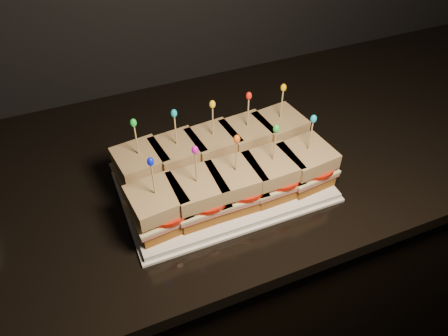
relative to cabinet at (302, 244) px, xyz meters
name	(u,v)px	position (x,y,z in m)	size (l,w,h in m)	color
cabinet	(302,244)	(0.00, 0.00, 0.00)	(2.49, 0.66, 0.88)	black
granite_slab	(323,130)	(0.00, 0.00, 0.46)	(2.53, 0.70, 0.03)	black
platter	(224,184)	(-0.31, -0.10, 0.48)	(0.41, 0.25, 0.02)	white
platter_rim	(224,186)	(-0.31, -0.10, 0.48)	(0.42, 0.27, 0.01)	white
sandwich_0_bread_bot	(143,179)	(-0.47, -0.05, 0.51)	(0.09, 0.09, 0.03)	brown
sandwich_0_ham	(142,173)	(-0.47, -0.05, 0.52)	(0.10, 0.10, 0.01)	#C85E5F
sandwich_0_cheese	(142,170)	(-0.47, -0.05, 0.53)	(0.10, 0.10, 0.01)	beige
sandwich_0_tomato	(148,168)	(-0.46, -0.05, 0.54)	(0.09, 0.09, 0.01)	red
sandwich_0_bread_top	(140,160)	(-0.47, -0.05, 0.56)	(0.09, 0.09, 0.03)	#5D3313
sandwich_0_pick	(137,142)	(-0.47, -0.05, 0.60)	(0.00, 0.00, 0.09)	tan
sandwich_0_frill	(133,123)	(-0.47, -0.05, 0.65)	(0.01, 0.01, 0.02)	green
sandwich_1_bread_bot	(179,169)	(-0.39, -0.05, 0.51)	(0.09, 0.09, 0.03)	brown
sandwich_1_ham	(179,163)	(-0.39, -0.05, 0.52)	(0.10, 0.10, 0.01)	#C85E5F
sandwich_1_cheese	(178,160)	(-0.39, -0.05, 0.53)	(0.10, 0.10, 0.01)	beige
sandwich_1_tomato	(185,158)	(-0.38, -0.05, 0.54)	(0.09, 0.09, 0.01)	red
sandwich_1_bread_top	(177,150)	(-0.39, -0.05, 0.56)	(0.09, 0.09, 0.03)	#5D3313
sandwich_1_pick	(176,132)	(-0.39, -0.05, 0.60)	(0.00, 0.00, 0.09)	tan
sandwich_1_frill	(174,113)	(-0.39, -0.05, 0.65)	(0.01, 0.01, 0.02)	#0BABB4
sandwich_2_bread_bot	(214,159)	(-0.31, -0.05, 0.51)	(0.09, 0.09, 0.03)	brown
sandwich_2_ham	(213,154)	(-0.31, -0.05, 0.52)	(0.10, 0.10, 0.01)	#C85E5F
sandwich_2_cheese	(213,151)	(-0.31, -0.05, 0.53)	(0.10, 0.10, 0.01)	beige
sandwich_2_tomato	(220,149)	(-0.30, -0.05, 0.54)	(0.09, 0.09, 0.01)	red
sandwich_2_bread_top	(213,141)	(-0.31, -0.05, 0.56)	(0.09, 0.09, 0.03)	#5D3313
sandwich_2_pick	(213,123)	(-0.31, -0.05, 0.60)	(0.00, 0.00, 0.09)	tan
sandwich_2_frill	(212,104)	(-0.31, -0.05, 0.65)	(0.01, 0.01, 0.02)	yellow
sandwich_3_bread_bot	(246,150)	(-0.24, -0.05, 0.51)	(0.09, 0.09, 0.03)	brown
sandwich_3_ham	(247,145)	(-0.24, -0.05, 0.52)	(0.10, 0.10, 0.01)	#C85E5F
sandwich_3_cheese	(247,142)	(-0.24, -0.05, 0.53)	(0.10, 0.10, 0.01)	beige
sandwich_3_tomato	(253,140)	(-0.22, -0.05, 0.54)	(0.09, 0.09, 0.01)	red
sandwich_3_bread_top	(247,132)	(-0.24, -0.05, 0.56)	(0.09, 0.09, 0.03)	#5D3313
sandwich_3_pick	(248,114)	(-0.24, -0.05, 0.60)	(0.00, 0.00, 0.09)	tan
sandwich_3_frill	(249,96)	(-0.24, -0.05, 0.65)	(0.01, 0.01, 0.02)	red
sandwich_4_bread_bot	(278,142)	(-0.16, -0.05, 0.51)	(0.09, 0.09, 0.03)	brown
sandwich_4_ham	(278,136)	(-0.16, -0.05, 0.52)	(0.10, 0.10, 0.01)	#C85E5F
sandwich_4_cheese	(279,134)	(-0.16, -0.05, 0.53)	(0.10, 0.10, 0.01)	beige
sandwich_4_tomato	(285,131)	(-0.15, -0.05, 0.54)	(0.09, 0.09, 0.01)	red
sandwich_4_bread_top	(280,124)	(-0.16, -0.05, 0.56)	(0.09, 0.09, 0.03)	#5D3313
sandwich_4_pick	(282,106)	(-0.16, -0.05, 0.60)	(0.00, 0.00, 0.09)	tan
sandwich_4_frill	(284,88)	(-0.16, -0.05, 0.65)	(0.01, 0.01, 0.02)	#E6A80D
sandwich_5_bread_bot	(159,219)	(-0.47, -0.16, 0.51)	(0.09, 0.09, 0.03)	brown
sandwich_5_ham	(158,213)	(-0.47, -0.16, 0.52)	(0.10, 0.10, 0.01)	#C85E5F
sandwich_5_cheese	(158,210)	(-0.47, -0.16, 0.53)	(0.10, 0.10, 0.01)	beige
sandwich_5_tomato	(165,208)	(-0.46, -0.17, 0.54)	(0.09, 0.09, 0.01)	red
sandwich_5_bread_top	(156,200)	(-0.47, -0.16, 0.56)	(0.09, 0.09, 0.03)	#5D3313
sandwich_5_pick	(154,181)	(-0.47, -0.16, 0.60)	(0.00, 0.00, 0.09)	tan
sandwich_5_frill	(151,162)	(-0.47, -0.16, 0.65)	(0.01, 0.01, 0.02)	#0C17D7
sandwich_6_bread_bot	(198,207)	(-0.39, -0.16, 0.51)	(0.09, 0.09, 0.03)	brown
sandwich_6_ham	(198,201)	(-0.39, -0.16, 0.52)	(0.10, 0.10, 0.01)	#C85E5F
sandwich_6_cheese	(198,198)	(-0.39, -0.16, 0.53)	(0.10, 0.10, 0.01)	beige
sandwich_6_tomato	(205,196)	(-0.38, -0.17, 0.54)	(0.09, 0.09, 0.01)	red
sandwich_6_bread_top	(197,188)	(-0.39, -0.16, 0.56)	(0.09, 0.09, 0.03)	#5D3313
sandwich_6_pick	(196,169)	(-0.39, -0.16, 0.60)	(0.00, 0.00, 0.09)	tan
sandwich_6_frill	(195,150)	(-0.39, -0.16, 0.65)	(0.01, 0.01, 0.02)	#CF0FB5
sandwich_7_bread_bot	(235,195)	(-0.31, -0.16, 0.51)	(0.09, 0.09, 0.03)	brown
sandwich_7_ham	(236,189)	(-0.31, -0.16, 0.52)	(0.10, 0.10, 0.01)	#C85E5F
sandwich_7_cheese	(236,187)	(-0.31, -0.16, 0.53)	(0.10, 0.10, 0.01)	beige
sandwich_7_tomato	(243,185)	(-0.30, -0.17, 0.54)	(0.09, 0.09, 0.01)	red
sandwich_7_bread_top	(236,177)	(-0.31, -0.16, 0.56)	(0.09, 0.09, 0.03)	#5D3313
sandwich_7_pick	(236,158)	(-0.31, -0.16, 0.60)	(0.00, 0.00, 0.09)	tan
sandwich_7_frill	(237,139)	(-0.31, -0.16, 0.65)	(0.01, 0.01, 0.02)	#F95D18
sandwich_8_bread_bot	(271,185)	(-0.24, -0.16, 0.51)	(0.09, 0.09, 0.03)	brown
sandwich_8_ham	(271,179)	(-0.24, -0.16, 0.52)	(0.10, 0.10, 0.01)	#C85E5F
sandwich_8_cheese	(271,176)	(-0.24, -0.16, 0.53)	(0.10, 0.10, 0.01)	beige
sandwich_8_tomato	(279,174)	(-0.22, -0.17, 0.54)	(0.09, 0.09, 0.01)	red
sandwich_8_bread_top	(273,166)	(-0.24, -0.16, 0.56)	(0.09, 0.09, 0.03)	#5D3313
sandwich_8_pick	(274,148)	(-0.24, -0.16, 0.60)	(0.00, 0.00, 0.09)	tan
sandwich_8_frill	(276,129)	(-0.24, -0.16, 0.65)	(0.01, 0.01, 0.02)	green
sandwich_9_bread_bot	(304,175)	(-0.16, -0.16, 0.51)	(0.09, 0.09, 0.03)	brown
sandwich_9_ham	(305,169)	(-0.16, -0.16, 0.52)	(0.10, 0.10, 0.01)	#C85E5F
sandwich_9_cheese	(306,166)	(-0.16, -0.16, 0.53)	(0.10, 0.10, 0.01)	beige
sandwich_9_tomato	(313,164)	(-0.15, -0.17, 0.54)	(0.09, 0.09, 0.01)	red
sandwich_9_bread_top	(307,156)	(-0.16, -0.16, 0.56)	(0.09, 0.09, 0.03)	#5D3313
sandwich_9_pick	(310,138)	(-0.16, -0.16, 0.60)	(0.00, 0.00, 0.09)	tan
sandwich_9_frill	(314,119)	(-0.16, -0.16, 0.65)	(0.01, 0.01, 0.02)	#149DC5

